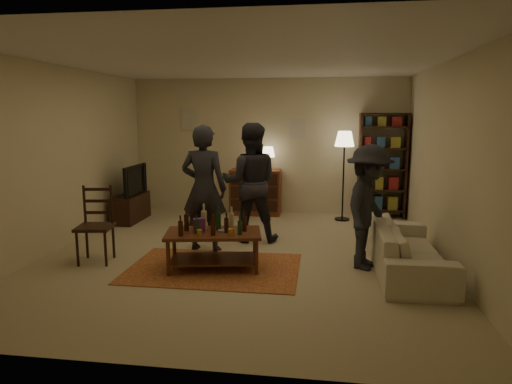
% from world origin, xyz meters
% --- Properties ---
extents(floor, '(6.00, 6.00, 0.00)m').
position_xyz_m(floor, '(0.00, 0.00, 0.00)').
color(floor, '#C6B793').
rests_on(floor, ground).
extents(room_shell, '(6.00, 6.00, 6.00)m').
position_xyz_m(room_shell, '(-0.65, 2.98, 1.81)').
color(room_shell, beige).
rests_on(room_shell, ground).
extents(rug, '(2.20, 1.50, 0.01)m').
position_xyz_m(rug, '(-0.26, -0.64, 0.01)').
color(rug, maroon).
rests_on(rug, ground).
extents(coffee_table, '(1.31, 0.86, 0.83)m').
position_xyz_m(coffee_table, '(-0.27, -0.64, 0.43)').
color(coffee_table, brown).
rests_on(coffee_table, ground).
extents(dining_chair, '(0.52, 0.52, 1.05)m').
position_xyz_m(dining_chair, '(-1.92, -0.53, 0.55)').
color(dining_chair, '#321A10').
rests_on(dining_chair, ground).
extents(tv_stand, '(0.40, 1.00, 1.06)m').
position_xyz_m(tv_stand, '(-2.44, 1.80, 0.38)').
color(tv_stand, '#321A10').
rests_on(tv_stand, ground).
extents(dresser, '(1.00, 0.50, 1.36)m').
position_xyz_m(dresser, '(-0.19, 2.71, 0.48)').
color(dresser, brown).
rests_on(dresser, ground).
extents(bookshelf, '(0.90, 0.34, 2.02)m').
position_xyz_m(bookshelf, '(2.25, 2.78, 1.03)').
color(bookshelf, '#321A10').
rests_on(bookshelf, ground).
extents(floor_lamp, '(0.36, 0.36, 1.68)m').
position_xyz_m(floor_lamp, '(1.51, 2.43, 1.42)').
color(floor_lamp, black).
rests_on(floor_lamp, ground).
extents(sofa, '(0.81, 2.08, 0.61)m').
position_xyz_m(sofa, '(2.20, -0.40, 0.30)').
color(sofa, beige).
rests_on(sofa, ground).
extents(person_left, '(0.71, 0.50, 1.85)m').
position_xyz_m(person_left, '(-0.59, 0.16, 0.92)').
color(person_left, '#23232A').
rests_on(person_left, ground).
extents(person_right, '(0.98, 0.81, 1.86)m').
position_xyz_m(person_right, '(-0.01, 0.78, 0.93)').
color(person_right, '#26252D').
rests_on(person_right, ground).
extents(person_by_sofa, '(0.93, 1.19, 1.61)m').
position_xyz_m(person_by_sofa, '(1.70, -0.31, 0.81)').
color(person_by_sofa, '#25252C').
rests_on(person_by_sofa, ground).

